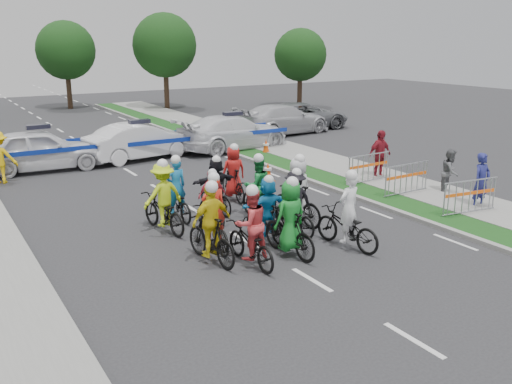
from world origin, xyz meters
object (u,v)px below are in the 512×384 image
rider_1 (290,225)px  rider_10 (163,204)px  rider_9 (212,203)px  spectator_1 (450,172)px  cone_0 (268,172)px  rider_11 (216,189)px  tree_1 (165,45)px  spectator_2 (380,155)px  rider_6 (213,223)px  police_car_1 (140,141)px  rider_3 (211,232)px  barrier_1 (406,180)px  rider_12 (176,198)px  police_car_0 (40,150)px  rider_0 (347,222)px  spectator_0 (481,181)px  cone_1 (266,147)px  civilian_suv (303,116)px  rider_13 (233,178)px  rider_5 (267,213)px  tree_4 (66,50)px  barrier_0 (470,198)px  rider_8 (257,195)px  barrier_2 (368,169)px  tree_2 (300,55)px  rider_7 (297,197)px  rider_2 (250,236)px  rider_4 (294,208)px  civilian_sedan (283,119)px

rider_1 → rider_10: bearing=-64.1°
rider_10 → rider_9: bearing=162.0°
spectator_1 → cone_0: (-4.26, 4.70, -0.43)m
rider_11 → tree_1: 26.30m
spectator_2 → tree_1: 24.17m
rider_6 → police_car_1: 11.46m
rider_3 → barrier_1: rider_3 is taller
rider_6 → spectator_1: size_ratio=1.30×
rider_12 → police_car_0: 8.83m
rider_0 → spectator_0: bearing=175.8°
cone_1 → rider_11: bearing=-131.5°
police_car_0 → civilian_suv: police_car_0 is taller
rider_13 → rider_11: bearing=46.7°
rider_5 → police_car_1: size_ratio=0.38×
spectator_0 → tree_4: 32.82m
rider_12 → barrier_0: size_ratio=0.96×
rider_8 → barrier_2: (5.51, 1.40, -0.17)m
rider_1 → tree_2: 30.36m
rider_1 → rider_7: (1.53, 1.88, 0.02)m
rider_2 → cone_1: rider_2 is taller
rider_0 → cone_0: (1.97, 6.86, -0.33)m
rider_2 → rider_4: size_ratio=1.08×
rider_9 → rider_11: (0.61, 0.94, 0.11)m
rider_9 → barrier_2: bearing=-169.8°
rider_8 → civilian_sedan: (8.97, 12.16, 0.08)m
rider_11 → rider_13: 1.51m
civilian_suv → spectator_2: spectator_2 is taller
rider_8 → rider_11: bearing=-50.8°
rider_13 → rider_4: bearing=93.7°
barrier_2 → spectator_2: bearing=25.6°
rider_0 → rider_6: size_ratio=1.04×
police_car_0 → cone_1: (9.35, -1.88, -0.49)m
barrier_2 → rider_4: bearing=-150.9°
barrier_2 → cone_0: 3.64m
tree_4 → rider_12: bearing=-97.6°
civilian_suv → rider_9: bearing=140.8°
rider_6 → rider_10: 1.90m
rider_2 → rider_3: (-0.71, 0.61, 0.05)m
rider_4 → barrier_0: 5.46m
rider_4 → police_car_1: bearing=-90.7°
police_car_1 → tree_4: (1.76, 19.84, 3.40)m
rider_1 → spectator_1: rider_1 is taller
rider_7 → spectator_0: (5.72, -1.65, 0.08)m
rider_8 → police_car_1: size_ratio=0.42×
rider_4 → rider_8: bearing=-82.4°
rider_9 → rider_0: bearing=122.7°
police_car_0 → spectator_1: bearing=-129.8°
barrier_1 → cone_0: 5.03m
rider_4 → rider_9: size_ratio=1.10×
rider_2 → rider_3: size_ratio=0.97×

